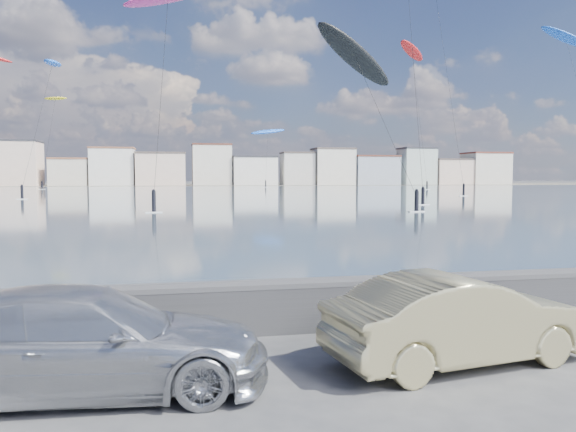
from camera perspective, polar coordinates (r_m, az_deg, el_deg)
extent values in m
plane|color=#333335|center=(8.57, -1.33, -16.85)|extent=(700.00, 700.00, 0.00)
cube|color=#3D545D|center=(99.44, -10.58, 2.22)|extent=(500.00, 177.00, 0.00)
cube|color=#4C473D|center=(207.91, -11.02, 3.13)|extent=(500.00, 60.00, 0.00)
cube|color=#28282B|center=(10.99, -3.83, -9.69)|extent=(400.00, 0.35, 0.90)
cylinder|color=#28282B|center=(10.90, -3.84, -7.39)|extent=(400.00, 0.36, 0.36)
cube|color=beige|center=(200.30, -25.96, 4.77)|extent=(15.00, 12.00, 14.00)
cube|color=#2D2D33|center=(200.57, -26.03, 6.85)|extent=(15.30, 12.24, 0.60)
cube|color=beige|center=(196.78, -21.27, 4.12)|extent=(12.00, 10.00, 8.50)
cube|color=brown|center=(196.86, -21.31, 5.44)|extent=(12.24, 10.20, 0.60)
cube|color=white|center=(194.95, -17.36, 4.73)|extent=(14.00, 11.00, 12.00)
cube|color=brown|center=(195.15, -17.40, 6.58)|extent=(14.28, 11.22, 0.60)
cube|color=beige|center=(193.95, -12.79, 4.60)|extent=(16.00, 13.00, 10.50)
cube|color=#4C423D|center=(194.10, -12.81, 6.23)|extent=(16.32, 13.26, 0.60)
cube|color=beige|center=(194.32, -7.76, 5.10)|extent=(13.00, 10.00, 13.50)
cube|color=#562D23|center=(194.58, -7.78, 7.18)|extent=(13.26, 10.20, 0.60)
cube|color=white|center=(195.75, -3.50, 4.54)|extent=(15.00, 12.00, 9.50)
cube|color=#2D2D33|center=(195.86, -3.50, 6.01)|extent=(15.30, 12.24, 0.60)
cube|color=beige|center=(198.48, 0.95, 4.75)|extent=(11.00, 9.00, 11.00)
cube|color=#4C423D|center=(198.64, 0.96, 6.43)|extent=(11.22, 9.18, 0.60)
cube|color=silver|center=(201.67, 4.58, 4.94)|extent=(14.00, 11.00, 12.50)
cube|color=#4C423D|center=(201.88, 4.59, 6.80)|extent=(14.28, 11.22, 0.60)
cube|color=#9EA8B7|center=(206.45, 8.73, 4.54)|extent=(16.00, 12.00, 10.00)
cube|color=#562D23|center=(206.57, 8.74, 6.01)|extent=(16.32, 12.24, 0.60)
cube|color=#B7C6BC|center=(212.70, 12.93, 4.87)|extent=(12.00, 10.00, 13.00)
cube|color=#2D2D33|center=(212.92, 12.95, 6.70)|extent=(12.24, 10.20, 0.60)
cube|color=beige|center=(218.57, 16.15, 4.27)|extent=(14.00, 11.00, 9.00)
cube|color=#4C423D|center=(218.66, 16.18, 5.52)|extent=(14.28, 11.22, 0.60)
cube|color=beige|center=(225.64, 19.44, 4.50)|extent=(15.00, 12.00, 11.50)
cube|color=brown|center=(225.80, 19.47, 6.04)|extent=(15.30, 12.24, 0.60)
imported|color=#BABDC2|center=(8.59, -19.73, -11.81)|extent=(5.23, 2.36, 1.49)
imported|color=tan|center=(9.71, 17.04, -9.99)|extent=(4.64, 2.26, 1.46)
ellipsoid|color=blue|center=(98.49, -22.79, 14.13)|extent=(3.43, 9.15, 2.24)
cube|color=white|center=(82.54, -25.39, 1.57)|extent=(1.40, 0.42, 0.08)
cylinder|color=black|center=(82.51, -25.41, 2.19)|extent=(0.36, 0.36, 1.70)
sphere|color=black|center=(82.49, -25.43, 2.82)|extent=(0.28, 0.28, 0.28)
cylinder|color=black|center=(90.01, -24.01, 8.80)|extent=(1.40, 15.07, 19.54)
cube|color=white|center=(48.41, -13.46, 0.37)|extent=(1.40, 0.42, 0.08)
cylinder|color=black|center=(48.36, -13.47, 1.44)|extent=(0.36, 0.36, 1.70)
sphere|color=black|center=(48.33, -13.49, 2.50)|extent=(0.28, 0.28, 0.28)
cylinder|color=black|center=(54.16, -12.72, 12.56)|extent=(1.38, 10.53, 19.75)
cube|color=white|center=(91.02, 17.40, 1.97)|extent=(1.40, 0.42, 0.08)
cylinder|color=black|center=(90.99, 17.41, 2.54)|extent=(0.36, 0.36, 1.70)
sphere|color=black|center=(90.98, 17.43, 3.10)|extent=(0.28, 0.28, 0.28)
cylinder|color=black|center=(96.12, 15.98, 12.93)|extent=(1.00, 9.52, 33.73)
ellipsoid|color=blue|center=(133.59, 26.33, 15.97)|extent=(10.69, 4.88, 5.83)
ellipsoid|color=red|center=(151.17, 12.46, 16.07)|extent=(10.17, 9.01, 5.14)
cube|color=white|center=(134.59, 13.93, 2.65)|extent=(1.40, 0.42, 0.08)
cylinder|color=black|center=(134.57, 13.94, 3.03)|extent=(0.36, 0.36, 1.70)
sphere|color=black|center=(134.56, 13.95, 3.42)|extent=(0.28, 0.28, 0.28)
cylinder|color=black|center=(141.96, 13.17, 10.00)|extent=(1.76, 13.79, 33.49)
ellipsoid|color=black|center=(62.71, 6.76, 15.91)|extent=(10.52, 6.24, 7.17)
cube|color=white|center=(49.38, 12.92, 0.45)|extent=(1.40, 0.42, 0.08)
cylinder|color=black|center=(49.33, 12.93, 1.50)|extent=(0.36, 0.36, 1.70)
sphere|color=black|center=(49.30, 12.95, 2.54)|extent=(0.28, 0.28, 0.28)
cylinder|color=black|center=(55.52, 9.54, 9.76)|extent=(1.34, 13.46, 14.70)
ellipsoid|color=blue|center=(167.83, -2.05, 8.56)|extent=(11.42, 5.68, 3.09)
cube|color=white|center=(158.49, -2.29, 2.96)|extent=(1.40, 0.42, 0.08)
cylinder|color=black|center=(158.47, -2.29, 3.28)|extent=(0.36, 0.36, 1.70)
sphere|color=black|center=(158.46, -2.29, 3.61)|extent=(0.28, 0.28, 0.28)
cylinder|color=black|center=(162.99, -2.17, 6.06)|extent=(2.15, 8.66, 14.99)
cube|color=white|center=(61.40, 13.53, 1.13)|extent=(1.40, 0.42, 0.08)
cylinder|color=black|center=(61.36, 13.55, 1.97)|extent=(0.36, 0.36, 1.70)
sphere|color=black|center=(61.34, 13.56, 2.81)|extent=(0.28, 0.28, 0.28)
cylinder|color=black|center=(68.95, 12.68, 14.19)|extent=(3.25, 12.89, 28.04)
ellipsoid|color=yellow|center=(158.11, -22.55, 10.97)|extent=(7.60, 6.61, 1.14)
cube|color=white|center=(143.92, -23.71, 2.51)|extent=(1.40, 0.42, 0.08)
cylinder|color=black|center=(143.90, -23.72, 2.87)|extent=(0.36, 0.36, 1.70)
sphere|color=black|center=(143.89, -23.73, 3.23)|extent=(0.28, 0.28, 0.28)
cylinder|color=black|center=(150.63, -23.12, 7.18)|extent=(0.98, 13.46, 21.67)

